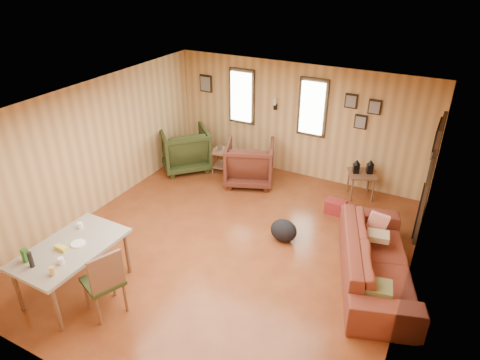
# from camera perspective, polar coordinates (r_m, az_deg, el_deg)

# --- Properties ---
(room) EXTENTS (5.54, 6.04, 2.44)m
(room) POSITION_cam_1_polar(r_m,az_deg,el_deg) (6.68, 0.79, 0.40)
(room) COLOR brown
(room) RESTS_ON ground
(sofa) EXTENTS (1.43, 2.53, 0.95)m
(sofa) POSITION_cam_1_polar(r_m,az_deg,el_deg) (6.57, 17.93, -9.22)
(sofa) COLOR maroon
(sofa) RESTS_ON ground
(recliner_brown) EXTENTS (1.23, 1.19, 0.99)m
(recliner_brown) POSITION_cam_1_polar(r_m,az_deg,el_deg) (8.84, 1.29, 2.59)
(recliner_brown) COLOR #512418
(recliner_brown) RESTS_ON ground
(recliner_green) EXTENTS (1.36, 1.36, 1.02)m
(recliner_green) POSITION_cam_1_polar(r_m,az_deg,el_deg) (9.52, -7.38, 4.37)
(recliner_green) COLOR #2D3719
(recliner_green) RESTS_ON ground
(end_table) EXTENTS (0.56, 0.52, 0.63)m
(end_table) POSITION_cam_1_polar(r_m,az_deg,el_deg) (9.33, -2.11, 3.05)
(end_table) COLOR brown
(end_table) RESTS_ON ground
(side_table) EXTENTS (0.67, 0.67, 0.81)m
(side_table) POSITION_cam_1_polar(r_m,az_deg,el_deg) (8.61, 16.01, 1.07)
(side_table) COLOR brown
(side_table) RESTS_ON ground
(cooler) EXTENTS (0.37, 0.27, 0.26)m
(cooler) POSITION_cam_1_polar(r_m,az_deg,el_deg) (8.15, 12.62, -3.51)
(cooler) COLOR maroon
(cooler) RESTS_ON ground
(backpack) EXTENTS (0.55, 0.49, 0.39)m
(backpack) POSITION_cam_1_polar(r_m,az_deg,el_deg) (7.23, 5.84, -6.71)
(backpack) COLOR black
(backpack) RESTS_ON ground
(sofa_pillows) EXTENTS (0.69, 1.70, 0.35)m
(sofa_pillows) POSITION_cam_1_polar(r_m,az_deg,el_deg) (6.47, 17.82, -9.60)
(sofa_pillows) COLOR brown
(sofa_pillows) RESTS_ON sofa
(dining_table) EXTENTS (0.92, 1.51, 0.98)m
(dining_table) POSITION_cam_1_polar(r_m,az_deg,el_deg) (6.37, -21.73, -8.85)
(dining_table) COLOR gray
(dining_table) RESTS_ON ground
(dining_chair) EXTENTS (0.61, 0.61, 1.04)m
(dining_chair) POSITION_cam_1_polar(r_m,az_deg,el_deg) (5.92, -17.60, -12.54)
(dining_chair) COLOR #2D3719
(dining_chair) RESTS_ON ground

